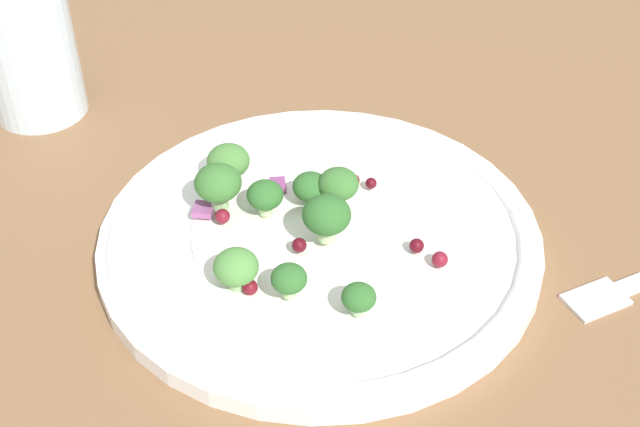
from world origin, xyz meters
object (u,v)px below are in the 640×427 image
object	(u,v)px
broccoli_floret_2	(218,184)
broccoli_floret_0	(265,196)
broccoli_floret_1	(310,187)
water_glass	(29,54)
plate	(320,236)

from	to	relation	value
broccoli_floret_2	broccoli_floret_0	bearing A→B (deg)	-104.76
broccoli_floret_1	water_glass	size ratio (longest dim) A/B	0.24
broccoli_floret_0	broccoli_floret_1	distance (cm)	3.06
broccoli_floret_1	broccoli_floret_2	size ratio (longest dim) A/B	0.78
broccoli_floret_1	broccoli_floret_2	bearing A→B (deg)	89.17
plate	broccoli_floret_2	bearing A→B (deg)	65.87
broccoli_floret_0	broccoli_floret_1	xyz separation A→B (cm)	(0.66, -2.98, -0.22)
broccoli_floret_0	broccoli_floret_1	world-z (taller)	broccoli_floret_0
broccoli_floret_1	water_glass	xyz separation A→B (cm)	(16.33, 18.50, 2.18)
broccoli_floret_1	broccoli_floret_2	distance (cm)	5.90
broccoli_floret_0	broccoli_floret_1	size ratio (longest dim) A/B	1.00
broccoli_floret_2	water_glass	world-z (taller)	water_glass
broccoli_floret_1	water_glass	world-z (taller)	water_glass
broccoli_floret_0	broccoli_floret_1	bearing A→B (deg)	-77.44
plate	water_glass	distance (cm)	26.92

